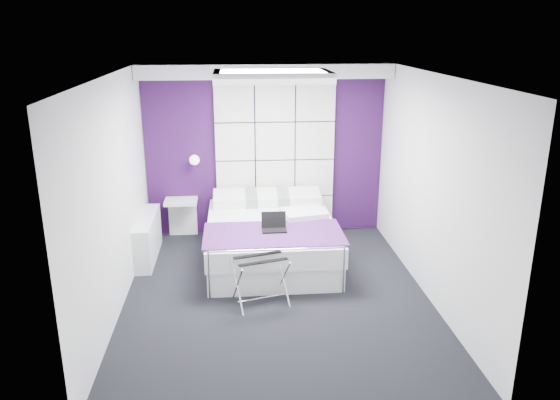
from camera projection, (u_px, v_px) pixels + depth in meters
name	position (u px, v px, depth m)	size (l,w,h in m)	color
floor	(277.00, 296.00, 6.55)	(4.40, 4.40, 0.00)	black
ceiling	(276.00, 75.00, 5.77)	(4.40, 4.40, 0.00)	white
wall_back	(265.00, 151.00, 8.25)	(3.60, 3.60, 0.00)	white
wall_left	(114.00, 197.00, 6.01)	(4.40, 4.40, 0.00)	white
wall_right	(431.00, 189.00, 6.31)	(4.40, 4.40, 0.00)	white
accent_wall	(265.00, 151.00, 8.24)	(3.58, 0.02, 2.58)	#2F0E3D
soffit	(265.00, 71.00, 7.65)	(3.58, 0.50, 0.20)	white
headboard	(275.00, 160.00, 8.24)	(1.80, 0.08, 2.30)	silver
skylight	(272.00, 75.00, 6.35)	(1.36, 0.86, 0.12)	white
wall_lamp	(195.00, 159.00, 8.05)	(0.15, 0.15, 0.15)	white
radiator	(148.00, 238.00, 7.56)	(0.22, 1.20, 0.60)	white
bed	(271.00, 238.00, 7.48)	(1.76, 2.13, 0.75)	white
nightstand	(181.00, 201.00, 8.19)	(0.48, 0.38, 0.05)	white
luggage_rack	(261.00, 281.00, 6.30)	(0.58, 0.43, 0.57)	silver
laptop	(274.00, 225.00, 6.99)	(0.32, 0.23, 0.23)	black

